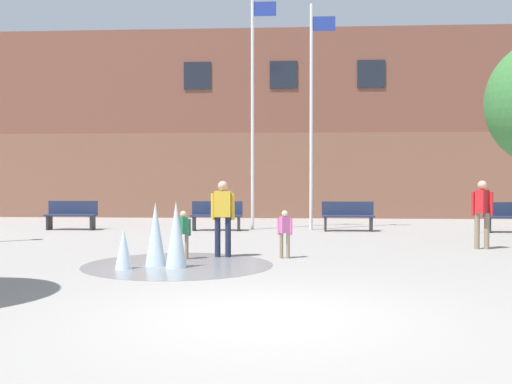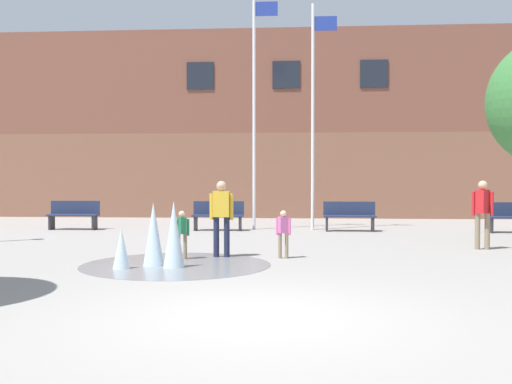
# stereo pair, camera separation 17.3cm
# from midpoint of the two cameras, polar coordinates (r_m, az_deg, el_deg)

# --- Properties ---
(ground_plane) EXTENTS (100.00, 100.00, 0.00)m
(ground_plane) POSITION_cam_midpoint_polar(r_m,az_deg,el_deg) (7.33, 0.60, -11.75)
(ground_plane) COLOR gray
(library_building) EXTENTS (36.00, 6.05, 7.70)m
(library_building) POSITION_cam_midpoint_polar(r_m,az_deg,el_deg) (27.33, 3.20, 6.01)
(library_building) COLOR brown
(library_building) RESTS_ON ground
(splash_fountain) EXTENTS (3.62, 3.62, 1.23)m
(splash_fountain) POSITION_cam_midpoint_polar(r_m,az_deg,el_deg) (11.32, -8.65, -4.71)
(splash_fountain) COLOR gray
(splash_fountain) RESTS_ON ground
(park_bench_left_of_flagpoles) EXTENTS (1.60, 0.44, 0.91)m
(park_bench_left_of_flagpoles) POSITION_cam_midpoint_polar(r_m,az_deg,el_deg) (19.90, -16.73, -2.06)
(park_bench_left_of_flagpoles) COLOR #28282D
(park_bench_left_of_flagpoles) RESTS_ON ground
(park_bench_under_left_flagpole) EXTENTS (1.60, 0.44, 0.91)m
(park_bench_under_left_flagpole) POSITION_cam_midpoint_polar(r_m,az_deg,el_deg) (18.76, -3.36, -2.21)
(park_bench_under_left_flagpole) COLOR #28282D
(park_bench_under_left_flagpole) RESTS_ON ground
(park_bench_near_trashcan) EXTENTS (1.60, 0.44, 0.91)m
(park_bench_near_trashcan) POSITION_cam_midpoint_polar(r_m,az_deg,el_deg) (18.71, 9.16, -2.24)
(park_bench_near_trashcan) COLOR #28282D
(park_bench_near_trashcan) RESTS_ON ground
(child_with_pink_shirt) EXTENTS (0.31, 0.22, 0.99)m
(child_with_pink_shirt) POSITION_cam_midpoint_polar(r_m,az_deg,el_deg) (12.32, 3.02, -3.66)
(child_with_pink_shirt) COLOR #89755B
(child_with_pink_shirt) RESTS_ON ground
(adult_in_red) EXTENTS (0.50, 0.22, 1.59)m
(adult_in_red) POSITION_cam_midpoint_polar(r_m,az_deg,el_deg) (12.49, -2.91, -1.96)
(adult_in_red) COLOR #1E233D
(adult_in_red) RESTS_ON ground
(teen_by_trashcan) EXTENTS (0.50, 0.39, 1.59)m
(teen_by_trashcan) POSITION_cam_midpoint_polar(r_m,az_deg,el_deg) (14.77, 21.09, -1.53)
(teen_by_trashcan) COLOR #89755B
(teen_by_trashcan) RESTS_ON ground
(child_in_fountain) EXTENTS (0.31, 0.24, 0.99)m
(child_in_fountain) POSITION_cam_midpoint_polar(r_m,az_deg,el_deg) (12.24, -6.67, -3.70)
(child_in_fountain) COLOR #89755B
(child_in_fountain) RESTS_ON ground
(flagpole_left) EXTENTS (0.80, 0.10, 7.62)m
(flagpole_left) POSITION_cam_midpoint_polar(r_m,az_deg,el_deg) (19.21, 0.17, 8.55)
(flagpole_left) COLOR silver
(flagpole_left) RESTS_ON ground
(flagpole_right) EXTENTS (0.80, 0.10, 7.12)m
(flagpole_right) POSITION_cam_midpoint_polar(r_m,az_deg,el_deg) (19.14, 5.79, 7.81)
(flagpole_right) COLOR silver
(flagpole_right) RESTS_ON ground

